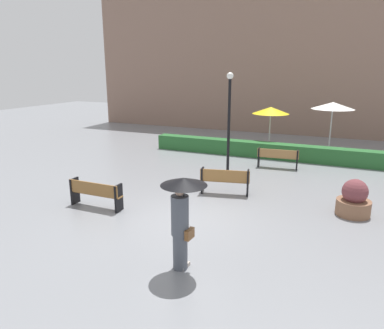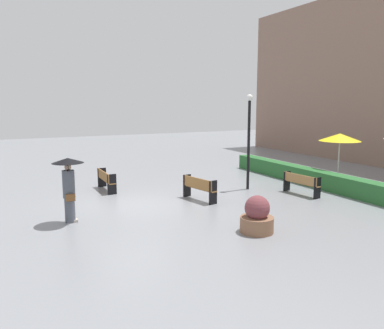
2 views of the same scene
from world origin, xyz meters
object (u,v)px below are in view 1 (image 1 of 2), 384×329
(bench_near_left, at_px, (95,192))
(patio_umbrella_white, at_px, (333,106))
(bench_mid_center, at_px, (225,179))
(lamp_post, at_px, (229,112))
(patio_umbrella_yellow, at_px, (271,110))
(planter_pot, at_px, (354,200))
(bench_back_row, at_px, (278,157))
(pedestrian_with_umbrella, at_px, (182,211))

(bench_near_left, bearing_deg, patio_umbrella_white, 60.63)
(patio_umbrella_white, bearing_deg, bench_mid_center, -109.41)
(lamp_post, relative_size, patio_umbrella_yellow, 1.76)
(patio_umbrella_yellow, bearing_deg, bench_mid_center, -89.81)
(bench_near_left, distance_m, planter_pot, 7.88)
(planter_pot, relative_size, lamp_post, 0.27)
(bench_back_row, height_order, planter_pot, planter_pot)
(patio_umbrella_yellow, bearing_deg, lamp_post, -99.90)
(bench_near_left, distance_m, lamp_post, 6.50)
(planter_pot, bearing_deg, bench_mid_center, 177.24)
(pedestrian_with_umbrella, distance_m, patio_umbrella_white, 13.48)
(pedestrian_with_umbrella, height_order, patio_umbrella_white, patio_umbrella_white)
(planter_pot, bearing_deg, lamp_post, 148.27)
(bench_back_row, distance_m, planter_pot, 5.38)
(bench_mid_center, bearing_deg, pedestrian_with_umbrella, -82.03)
(patio_umbrella_yellow, bearing_deg, bench_near_left, -107.91)
(patio_umbrella_yellow, bearing_deg, patio_umbrella_white, 16.71)
(planter_pot, bearing_deg, bench_back_row, 124.91)
(bench_back_row, bearing_deg, bench_mid_center, -103.78)
(pedestrian_with_umbrella, bearing_deg, bench_mid_center, 97.97)
(lamp_post, bearing_deg, bench_mid_center, -73.96)
(lamp_post, bearing_deg, planter_pot, -31.73)
(bench_near_left, xyz_separation_m, bench_mid_center, (3.33, 2.81, 0.03))
(lamp_post, bearing_deg, bench_near_left, -113.89)
(bench_back_row, bearing_deg, pedestrian_with_umbrella, -92.11)
(bench_back_row, bearing_deg, lamp_post, -143.68)
(bench_mid_center, xyz_separation_m, planter_pot, (4.11, -0.20, -0.07))
(planter_pot, relative_size, patio_umbrella_yellow, 0.47)
(bench_near_left, bearing_deg, patio_umbrella_yellow, 72.09)
(bench_back_row, height_order, lamp_post, lamp_post)
(patio_umbrella_white, bearing_deg, planter_pot, -82.01)
(bench_back_row, xyz_separation_m, patio_umbrella_white, (1.89, 4.07, 1.93))
(bench_back_row, relative_size, patio_umbrella_yellow, 0.76)
(bench_back_row, relative_size, pedestrian_with_umbrella, 0.86)
(bench_near_left, relative_size, patio_umbrella_yellow, 0.78)
(bench_mid_center, xyz_separation_m, lamp_post, (-0.82, 2.85, 1.97))
(planter_pot, bearing_deg, patio_umbrella_white, 97.99)
(pedestrian_with_umbrella, relative_size, planter_pot, 1.89)
(lamp_post, bearing_deg, bench_back_row, 36.32)
(bench_mid_center, relative_size, patio_umbrella_white, 0.66)
(patio_umbrella_white, bearing_deg, pedestrian_with_umbrella, -99.52)
(bench_mid_center, bearing_deg, patio_umbrella_white, 70.59)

